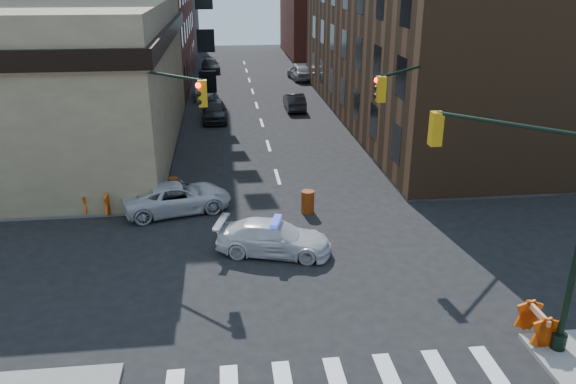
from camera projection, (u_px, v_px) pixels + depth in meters
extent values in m
plane|color=black|center=(303.00, 264.00, 21.92)|extent=(140.00, 140.00, 0.00)
cube|color=gray|center=(489.00, 88.00, 54.65)|extent=(34.00, 54.50, 0.15)
cube|color=#472F1C|center=(435.00, 24.00, 41.55)|extent=(14.00, 34.00, 14.00)
cube|color=maroon|center=(346.00, 9.00, 74.83)|extent=(16.00, 16.00, 12.00)
cylinder|color=black|center=(559.00, 341.00, 16.69)|extent=(0.44, 0.44, 0.50)
cylinder|color=black|center=(513.00, 124.00, 15.70)|extent=(3.27, 3.27, 0.12)
cube|color=#BF8C0C|center=(436.00, 129.00, 17.18)|extent=(0.35, 0.35, 1.05)
sphere|color=#FF0C05|center=(440.00, 116.00, 17.21)|extent=(0.22, 0.22, 0.22)
sphere|color=black|center=(439.00, 127.00, 17.33)|extent=(0.22, 0.22, 0.22)
sphere|color=black|center=(438.00, 137.00, 17.45)|extent=(0.22, 0.22, 0.22)
cylinder|color=black|center=(136.00, 125.00, 25.48)|extent=(0.20, 0.20, 8.00)
cylinder|color=black|center=(144.00, 201.00, 26.86)|extent=(0.44, 0.44, 0.50)
cylinder|color=black|center=(164.00, 75.00, 23.27)|extent=(3.27, 3.27, 0.12)
cube|color=#BF8C0C|center=(203.00, 93.00, 22.16)|extent=(0.35, 0.35, 1.05)
sphere|color=#FF0C05|center=(198.00, 85.00, 21.87)|extent=(0.22, 0.22, 0.22)
sphere|color=black|center=(199.00, 94.00, 21.99)|extent=(0.22, 0.22, 0.22)
sphere|color=black|center=(199.00, 102.00, 22.11)|extent=(0.22, 0.22, 0.22)
cylinder|color=black|center=(425.00, 116.00, 26.96)|extent=(0.20, 0.20, 8.00)
cylinder|color=black|center=(418.00, 189.00, 28.33)|extent=(0.44, 0.44, 0.50)
cylinder|color=black|center=(407.00, 70.00, 24.40)|extent=(3.27, 3.27, 0.12)
cube|color=#BF8C0C|center=(381.00, 89.00, 22.94)|extent=(0.35, 0.35, 1.05)
sphere|color=#FF0C05|center=(377.00, 80.00, 22.94)|extent=(0.22, 0.22, 0.22)
sphere|color=black|center=(376.00, 88.00, 23.06)|extent=(0.22, 0.22, 0.22)
sphere|color=black|center=(376.00, 96.00, 23.18)|extent=(0.22, 0.22, 0.22)
cylinder|color=black|center=(349.00, 91.00, 46.23)|extent=(0.24, 0.24, 2.60)
sphere|color=brown|center=(350.00, 66.00, 45.47)|extent=(3.00, 3.00, 3.00)
cylinder|color=black|center=(331.00, 74.00, 53.62)|extent=(0.24, 0.24, 2.60)
sphere|color=brown|center=(331.00, 53.00, 52.87)|extent=(3.00, 3.00, 3.00)
imported|color=silver|center=(274.00, 238.00, 22.52)|extent=(4.97, 3.08, 1.34)
imported|color=silver|center=(177.00, 197.00, 26.46)|extent=(5.46, 3.52, 1.40)
imported|color=black|center=(214.00, 111.00, 42.63)|extent=(1.89, 4.59, 1.55)
imported|color=gray|center=(205.00, 89.00, 50.63)|extent=(1.61, 4.37, 1.43)
imported|color=black|center=(211.00, 65.00, 63.59)|extent=(2.27, 4.98, 1.41)
imported|color=black|center=(294.00, 101.00, 46.00)|extent=(1.49, 4.23, 1.39)
imported|color=#989BA1|center=(300.00, 72.00, 58.81)|extent=(2.50, 5.00, 1.64)
imported|color=black|center=(89.00, 178.00, 28.25)|extent=(0.58, 0.38, 1.59)
imported|color=black|center=(45.00, 195.00, 25.89)|extent=(0.84, 0.66, 1.71)
imported|color=#212431|center=(43.00, 193.00, 25.83)|extent=(1.15, 1.14, 1.95)
cylinder|color=#E8430A|center=(308.00, 202.00, 26.38)|extent=(0.80, 0.80, 1.08)
cylinder|color=#D74F0A|center=(174.00, 187.00, 28.46)|extent=(0.60, 0.60, 0.93)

